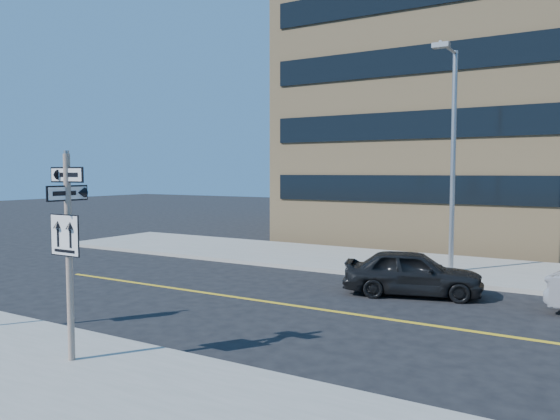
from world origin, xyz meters
The scene contains 5 objects.
ground centered at (0.00, 0.00, 0.00)m, with size 120.00×120.00×0.00m, color black.
sign_pole centered at (0.00, -2.51, 2.44)m, with size 0.92×0.92×4.06m.
parked_car_a centered at (3.78, 7.02, 0.71)m, with size 4.18×1.68×1.42m, color black.
streetlight_a centered at (4.00, 10.76, 4.76)m, with size 0.55×2.25×8.00m.
building_brick centered at (2.00, 25.00, 9.00)m, with size 18.00×18.00×18.00m, color tan.
Camera 1 is at (8.81, -9.33, 3.80)m, focal length 35.00 mm.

